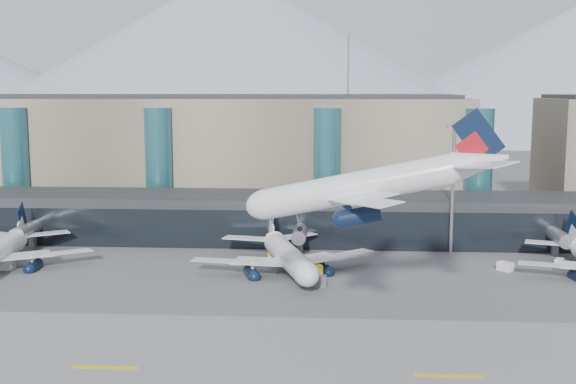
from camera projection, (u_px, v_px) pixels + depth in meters
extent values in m
plane|color=#515154|center=(284.00, 329.00, 98.18)|extent=(900.00, 900.00, 0.00)
cube|color=slate|center=(275.00, 372.00, 83.36)|extent=(400.00, 40.00, 0.04)
cube|color=gold|center=(105.00, 367.00, 84.62)|extent=(8.00, 1.00, 0.02)
cube|color=gold|center=(450.00, 376.00, 82.09)|extent=(8.00, 1.00, 0.02)
cube|color=black|center=(303.00, 218.00, 154.76)|extent=(170.00, 18.00, 10.00)
cube|color=black|center=(301.00, 230.00, 146.11)|extent=(170.00, 0.40, 8.00)
cylinder|color=slate|center=(32.00, 228.00, 147.48)|extent=(2.80, 14.00, 2.80)
cube|color=slate|center=(33.00, 242.00, 147.91)|extent=(1.20, 1.20, 2.40)
cylinder|color=slate|center=(300.00, 231.00, 144.01)|extent=(2.80, 14.00, 2.80)
cube|color=slate|center=(300.00, 246.00, 144.43)|extent=(1.20, 1.20, 2.40)
cylinder|color=slate|center=(555.00, 235.00, 140.85)|extent=(2.80, 14.00, 2.80)
cube|color=slate|center=(555.00, 250.00, 141.28)|extent=(1.20, 1.20, 2.40)
cube|color=gray|center=(212.00, 157.00, 186.52)|extent=(130.00, 30.00, 30.00)
cube|color=black|center=(211.00, 96.00, 184.32)|extent=(123.50, 28.00, 1.00)
cylinder|color=#286571|center=(16.00, 166.00, 173.70)|extent=(6.40, 6.40, 28.00)
cylinder|color=#286571|center=(159.00, 167.00, 171.49)|extent=(6.40, 6.40, 28.00)
cylinder|color=#286571|center=(327.00, 168.00, 168.97)|extent=(6.40, 6.40, 28.00)
cylinder|color=#286571|center=(478.00, 169.00, 166.76)|extent=(6.40, 6.40, 28.00)
cylinder|color=slate|center=(348.00, 66.00, 181.04)|extent=(0.40, 0.40, 16.00)
cone|color=gray|center=(232.00, 54.00, 469.50)|extent=(400.00, 400.00, 110.00)
cylinder|color=slate|center=(453.00, 191.00, 141.92)|extent=(0.70, 0.70, 25.00)
cube|color=slate|center=(455.00, 126.00, 140.10)|extent=(3.00, 1.20, 0.60)
cylinder|color=silver|center=(372.00, 175.00, 91.30)|extent=(24.33, 6.24, 3.99)
ellipsoid|color=silver|center=(278.00, 173.00, 93.17)|extent=(5.93, 4.50, 3.99)
cone|color=silver|center=(498.00, 175.00, 88.86)|extent=(7.22, 4.62, 3.99)
cube|color=silver|center=(384.00, 189.00, 82.72)|extent=(11.27, 18.15, 0.20)
cylinder|color=black|center=(372.00, 204.00, 85.24)|extent=(5.00, 2.64, 2.19)
cube|color=silver|center=(503.00, 178.00, 84.12)|extent=(6.61, 9.57, 0.16)
cube|color=silver|center=(387.00, 172.00, 99.52)|extent=(13.74, 17.78, 0.20)
cylinder|color=black|center=(376.00, 189.00, 98.01)|extent=(5.00, 2.64, 2.19)
cube|color=silver|center=(493.00, 169.00, 93.53)|extent=(7.79, 9.35, 0.16)
cube|color=black|center=(502.00, 149.00, 88.35)|extent=(5.95, 0.80, 7.02)
cube|color=maroon|center=(493.00, 159.00, 88.68)|extent=(3.99, 0.65, 3.84)
cylinder|color=slate|center=(306.00, 193.00, 92.98)|extent=(0.16, 0.16, 3.19)
cylinder|color=black|center=(306.00, 204.00, 93.18)|extent=(0.73, 0.32, 0.71)
cylinder|color=black|center=(379.00, 209.00, 89.36)|extent=(0.94, 0.44, 0.91)
cylinder|color=black|center=(380.00, 203.00, 94.04)|extent=(0.94, 0.44, 0.91)
cone|color=silver|center=(25.00, 227.00, 146.69)|extent=(4.68, 7.20, 3.94)
cube|color=silver|center=(49.00, 245.00, 133.78)|extent=(17.51, 13.79, 0.20)
cylinder|color=black|center=(37.00, 257.00, 132.63)|extent=(2.69, 4.97, 2.17)
cube|color=silver|center=(49.00, 226.00, 146.89)|extent=(9.21, 7.80, 0.16)
cube|color=silver|center=(2.00, 226.00, 146.43)|extent=(9.47, 6.41, 0.16)
cube|color=black|center=(25.00, 211.00, 146.58)|extent=(0.90, 5.88, 6.94)
cube|color=silver|center=(24.00, 218.00, 145.74)|extent=(0.72, 3.94, 3.79)
cylinder|color=black|center=(16.00, 263.00, 133.29)|extent=(0.45, 0.93, 0.90)
cylinder|color=silver|center=(286.00, 247.00, 128.27)|extent=(10.84, 24.37, 4.02)
ellipsoid|color=silver|center=(303.00, 263.00, 116.59)|extent=(5.47, 6.54, 4.02)
cone|color=silver|center=(269.00, 230.00, 143.26)|extent=(5.85, 7.79, 4.02)
cube|color=silver|center=(330.00, 247.00, 131.98)|extent=(16.83, 15.93, 0.20)
cylinder|color=black|center=(321.00, 260.00, 130.47)|extent=(3.51, 5.28, 2.21)
cube|color=silver|center=(292.00, 228.00, 144.32)|extent=(8.83, 8.80, 0.16)
cube|color=silver|center=(237.00, 251.00, 128.09)|extent=(17.98, 8.30, 0.20)
cylinder|color=black|center=(250.00, 264.00, 127.51)|extent=(3.51, 5.28, 2.21)
cube|color=silver|center=(245.00, 230.00, 142.15)|extent=(9.51, 5.15, 0.16)
cube|color=slate|center=(268.00, 213.00, 143.14)|extent=(1.96, 5.81, 7.07)
cube|color=silver|center=(269.00, 220.00, 142.31)|extent=(1.43, 3.92, 3.87)
cylinder|color=slate|center=(298.00, 273.00, 120.46)|extent=(0.16, 0.16, 3.21)
cylinder|color=black|center=(298.00, 282.00, 120.66)|extent=(0.45, 0.76, 0.71)
cylinder|color=black|center=(298.00, 267.00, 130.39)|extent=(0.61, 0.98, 0.92)
cylinder|color=black|center=(272.00, 269.00, 129.30)|extent=(0.61, 0.98, 0.92)
cone|color=silver|center=(566.00, 235.00, 139.19)|extent=(4.96, 7.14, 3.79)
cube|color=silver|center=(560.00, 256.00, 125.44)|extent=(17.22, 9.38, 0.19)
cylinder|color=black|center=(574.00, 268.00, 124.67)|extent=(2.92, 4.89, 2.09)
cube|color=silver|center=(544.00, 235.00, 138.59)|extent=(9.09, 5.63, 0.15)
cube|color=black|center=(566.00, 219.00, 139.08)|extent=(1.30, 5.61, 6.68)
cube|color=silver|center=(569.00, 226.00, 138.28)|extent=(0.98, 3.77, 3.65)
cube|color=silver|center=(5.00, 265.00, 130.44)|extent=(3.30, 1.88, 1.84)
cube|color=gold|center=(273.00, 253.00, 140.85)|extent=(1.77, 2.53, 1.35)
cube|color=#48484D|center=(316.00, 281.00, 118.90)|extent=(3.44, 1.83, 1.90)
cube|color=silver|center=(559.00, 263.00, 132.83)|extent=(2.30, 2.78, 1.40)
cube|color=silver|center=(505.00, 266.00, 129.55)|extent=(3.02, 3.06, 1.59)
cube|color=gold|center=(309.00, 272.00, 124.25)|extent=(4.72, 3.95, 2.31)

